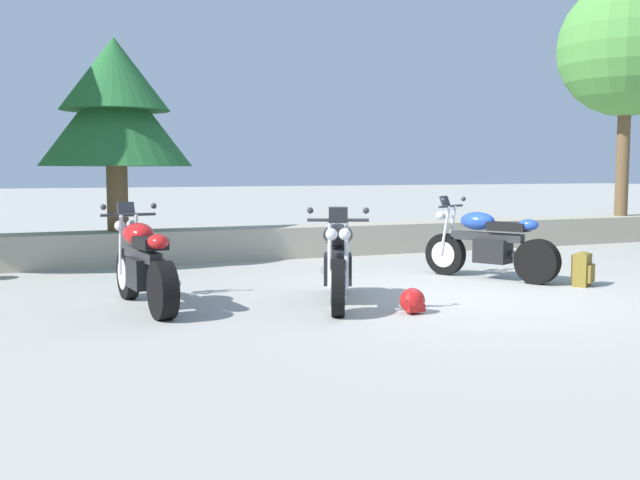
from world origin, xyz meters
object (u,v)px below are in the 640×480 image
Objects in this scene: pine_tree_mid_left at (115,105)px; motorcycle_red_near_left at (143,266)px; rider_helmet at (413,301)px; motorcycle_blue_far_right at (488,245)px; rider_backpack at (583,268)px; leafy_tree_mid_right at (635,51)px; motorcycle_black_centre at (338,263)px.

motorcycle_red_near_left is at bearing -93.78° from pine_tree_mid_left.
motorcycle_red_near_left is 7.38× the size of rider_helmet.
motorcycle_red_near_left and motorcycle_blue_far_right have the same top height.
rider_backpack is 8.29m from leafy_tree_mid_right.
pine_tree_mid_left is (-5.46, 4.89, 2.38)m from rider_backpack.
motorcycle_black_centre is at bearing 123.56° from rider_helmet.
leafy_tree_mid_right reaches higher than rider_backpack.
motorcycle_black_centre is at bearing -159.96° from motorcycle_blue_far_right.
leafy_tree_mid_right is (5.58, 4.73, 3.90)m from rider_backpack.
pine_tree_mid_left is at bearing 140.48° from motorcycle_blue_far_right.
motorcycle_red_near_left is 3.05m from rider_helmet.
motorcycle_black_centre is 0.61× the size of pine_tree_mid_left.
motorcycle_blue_far_right is 4.05× the size of rider_backpack.
motorcycle_black_centre is 1.02× the size of motorcycle_blue_far_right.
motorcycle_black_centre is at bearing -69.37° from pine_tree_mid_left.
motorcycle_blue_far_right is 2.96m from rider_helmet.
pine_tree_mid_left is at bearing 138.10° from rider_backpack.
rider_helmet is 6.65m from pine_tree_mid_left.
pine_tree_mid_left is (-2.37, 5.69, 2.49)m from rider_helmet.
pine_tree_mid_left reaches higher than motorcycle_red_near_left.
rider_backpack is at bearing -6.68° from motorcycle_red_near_left.
rider_backpack is at bearing -139.68° from leafy_tree_mid_right.
motorcycle_black_centre is 0.38× the size of leafy_tree_mid_right.
motorcycle_red_near_left reaches higher than rider_backpack.
rider_helmet is (0.54, -0.81, -0.35)m from motorcycle_black_centre.
motorcycle_red_near_left is 12.56m from leafy_tree_mid_right.
motorcycle_red_near_left is at bearing 151.06° from rider_helmet.
rider_backpack is 0.15× the size of pine_tree_mid_left.
rider_helmet is at bearing -165.52° from rider_backpack.
motorcycle_red_near_left is at bearing 173.32° from rider_backpack.
rider_helmet is at bearing -56.44° from motorcycle_black_centre.
rider_backpack is 1.68× the size of rider_helmet.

